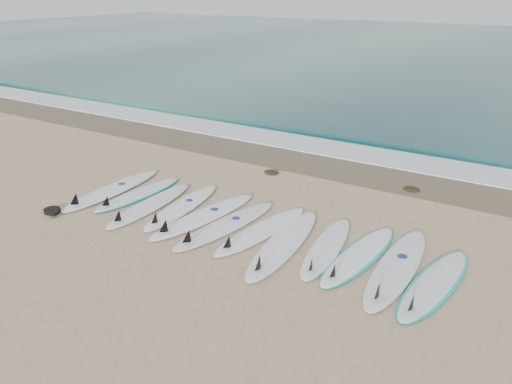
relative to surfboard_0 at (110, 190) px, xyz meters
The scene contains 20 objects.
ground 3.50m from the surfboard_0, ahead, with size 120.00×120.00×0.00m, color tan.
ocean 32.74m from the surfboard_0, 83.86° to the left, with size 120.00×55.00×0.03m, color #1E5753.
wet_sand_band 5.43m from the surfboard_0, 49.84° to the left, with size 120.00×1.80×0.01m, color brown.
foam_band 6.56m from the surfboard_0, 57.75° to the left, with size 120.00×1.40×0.04m, color silver.
wave_crest 7.87m from the surfboard_0, 63.59° to the left, with size 120.00×1.00×0.10m, color #1E5753.
surfboard_0 is the anchor object (origin of this frame).
surfboard_1 0.67m from the surfboard_0, 16.29° to the left, with size 0.71×2.41×0.30m.
surfboard_2 1.30m from the surfboard_0, ahead, with size 0.73×2.62×0.33m.
surfboard_3 1.91m from the surfboard_0, ahead, with size 0.82×2.60×0.33m.
surfboard_4 2.55m from the surfboard_0, ahead, with size 0.96×2.82×0.35m.
surfboard_5 3.15m from the surfboard_0, ahead, with size 0.93×2.76×0.35m.
surfboard_6 3.84m from the surfboard_0, ahead, with size 0.87×2.62×0.33m.
surfboard_7 4.45m from the surfboard_0, ahead, with size 0.91×2.93×0.37m.
surfboard_8 5.14m from the surfboard_0, ahead, with size 0.82×2.47×0.31m.
surfboard_9 5.72m from the surfboard_0, ahead, with size 0.82×2.55×0.32m.
surfboard_10 6.38m from the surfboard_0, ahead, with size 0.68×2.91×0.37m.
surfboard_11 7.01m from the surfboard_0, ahead, with size 0.90×2.55×0.32m.
seaweed_near 3.81m from the surfboard_0, 50.76° to the left, with size 0.38×0.30×0.07m, color black.
seaweed_far 6.71m from the surfboard_0, 33.05° to the left, with size 0.36×0.28×0.07m, color black.
leash_coil 1.38m from the surfboard_0, 97.71° to the right, with size 0.46×0.36×0.11m.
Camera 1 is at (4.62, -7.00, 4.24)m, focal length 35.00 mm.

